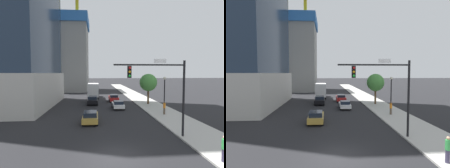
# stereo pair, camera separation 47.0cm
# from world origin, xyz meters

# --- Properties ---
(ground_plane) EXTENTS (400.00, 400.00, 0.00)m
(ground_plane) POSITION_xyz_m (0.00, 0.00, 0.00)
(ground_plane) COLOR black
(sidewalk) EXTENTS (4.80, 120.00, 0.15)m
(sidewalk) POSITION_xyz_m (8.54, 20.00, 0.07)
(sidewalk) COLOR #B2AFA8
(sidewalk) RESTS_ON ground
(construction_building) EXTENTS (15.18, 15.65, 30.67)m
(construction_building) POSITION_xyz_m (-11.45, 49.91, 13.46)
(construction_building) COLOR gray
(construction_building) RESTS_ON ground
(traffic_light_pole) EXTENTS (6.51, 0.48, 7.04)m
(traffic_light_pole) POSITION_xyz_m (4.44, 3.28, 5.02)
(traffic_light_pole) COLOR black
(traffic_light_pole) RESTS_ON sidewalk
(street_lamp) EXTENTS (0.44, 0.44, 5.25)m
(street_lamp) POSITION_xyz_m (8.61, 13.28, 3.64)
(street_lamp) COLOR black
(street_lamp) RESTS_ON sidewalk
(street_tree) EXTENTS (3.25, 3.25, 5.65)m
(street_tree) POSITION_xyz_m (8.33, 20.71, 4.15)
(street_tree) COLOR brown
(street_tree) RESTS_ON sidewalk
(car_red) EXTENTS (1.85, 4.42, 1.46)m
(car_red) POSITION_xyz_m (2.22, 25.10, 0.75)
(car_red) COLOR red
(car_red) RESTS_ON ground
(car_black) EXTENTS (1.89, 4.37, 1.51)m
(car_black) POSITION_xyz_m (-2.10, 22.02, 0.76)
(car_black) COLOR black
(car_black) RESTS_ON ground
(car_white) EXTENTS (1.76, 4.12, 1.36)m
(car_white) POSITION_xyz_m (2.22, 17.34, 0.68)
(car_white) COLOR silver
(car_white) RESTS_ON ground
(car_gold) EXTENTS (1.82, 4.01, 1.40)m
(car_gold) POSITION_xyz_m (-2.10, 9.08, 0.69)
(car_gold) COLOR #AD8938
(car_gold) RESTS_ON ground
(box_truck) EXTENTS (2.42, 7.36, 3.51)m
(box_truck) POSITION_xyz_m (-2.10, 30.37, 1.92)
(box_truck) COLOR silver
(box_truck) RESTS_ON ground
(pedestrian_green_shirt) EXTENTS (0.34, 0.34, 1.73)m
(pedestrian_green_shirt) POSITION_xyz_m (6.91, -1.65, 1.03)
(pedestrian_green_shirt) COLOR #38334C
(pedestrian_green_shirt) RESTS_ON sidewalk
(pedestrian_orange_shirt) EXTENTS (0.34, 0.34, 1.78)m
(pedestrian_orange_shirt) POSITION_xyz_m (8.14, 12.03, 1.07)
(pedestrian_orange_shirt) COLOR brown
(pedestrian_orange_shirt) RESTS_ON sidewalk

